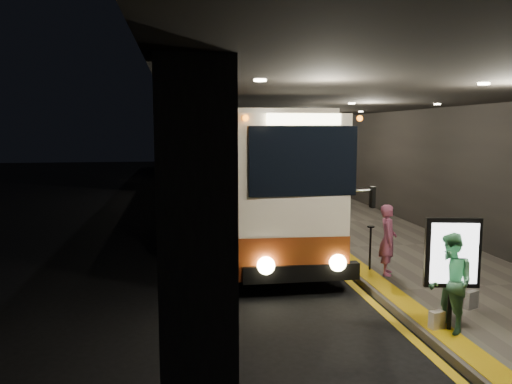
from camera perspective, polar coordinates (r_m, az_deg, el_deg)
ground at (r=13.82m, az=-1.49°, el=-8.26°), size 90.00×90.00×0.00m
lane_line_white at (r=18.59m, az=-8.97°, el=-4.31°), size 0.12×50.00×0.01m
kerb_stripe_yellow at (r=19.01m, az=3.67°, el=-3.97°), size 0.18×50.00×0.01m
sidewalk at (r=19.65m, az=10.53°, el=-3.51°), size 4.50×50.00×0.15m
tactile_strip at (r=19.10m, az=5.14°, el=-3.48°), size 0.50×50.00×0.01m
terminal_wall at (r=20.18m, az=16.79°, el=4.95°), size 0.10×50.00×6.00m
support_columns at (r=17.28m, az=-8.13°, el=2.20°), size 0.80×24.80×4.40m
canopy at (r=18.71m, az=4.24°, el=9.99°), size 9.00×50.00×0.40m
coach_main at (r=16.84m, az=0.12°, el=1.21°), size 3.20×12.97×4.02m
coach_second at (r=29.22m, az=-3.53°, el=3.20°), size 2.42×11.00×3.45m
coach_third at (r=45.10m, az=-5.61°, el=4.82°), size 3.30×12.37×3.84m
passenger_boarding at (r=12.60m, az=14.84°, el=-5.28°), size 0.62×0.74×1.72m
passenger_waiting_green at (r=9.44m, az=21.28°, el=-9.58°), size 0.67×0.94×1.77m
bag_polka at (r=10.95m, az=23.38°, el=-11.25°), size 0.32×0.22×0.35m
bag_plain at (r=9.69m, az=19.96°, el=-13.60°), size 0.29×0.21×0.33m
info_sign at (r=9.38m, az=21.55°, el=-6.69°), size 0.95×0.29×2.01m
stanchion_post at (r=12.93m, az=12.92°, el=-6.30°), size 0.05×0.05×1.11m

